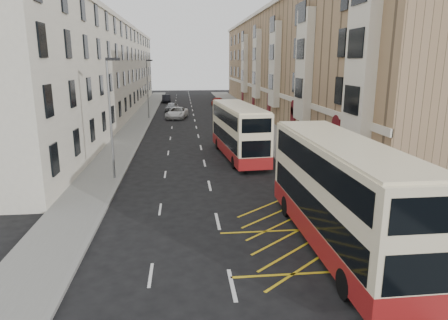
{
  "coord_description": "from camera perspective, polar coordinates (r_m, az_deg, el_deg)",
  "views": [
    {
      "loc": [
        -1.63,
        -14.89,
        7.9
      ],
      "look_at": [
        0.65,
        7.07,
        2.44
      ],
      "focal_mm": 32.0,
      "sensor_mm": 36.0,
      "label": 1
    }
  ],
  "objects": [
    {
      "name": "terrace_right",
      "position": [
        62.49,
        9.66,
        13.36
      ],
      "size": [
        10.75,
        79.0,
        15.25
      ],
      "color": "#9B7A5A",
      "rests_on": "ground"
    },
    {
      "name": "street_lamp_near",
      "position": [
        27.5,
        -15.87,
        6.55
      ],
      "size": [
        0.93,
        0.18,
        8.0
      ],
      "color": "gray",
      "rests_on": "pavement_left"
    },
    {
      "name": "double_decker_front",
      "position": [
        17.67,
        16.25,
        -4.77
      ],
      "size": [
        2.84,
        11.91,
        4.74
      ],
      "rotation": [
        0.0,
        0.0,
        0.01
      ],
      "color": "beige",
      "rests_on": "ground"
    },
    {
      "name": "double_decker_rear",
      "position": [
        33.37,
        2.1,
        4.14
      ],
      "size": [
        3.51,
        11.26,
        4.42
      ],
      "rotation": [
        0.0,
        0.0,
        0.09
      ],
      "color": "beige",
      "rests_on": "ground"
    },
    {
      "name": "car_silver",
      "position": [
        65.92,
        -7.51,
        7.53
      ],
      "size": [
        2.37,
        4.5,
        1.46
      ],
      "primitive_type": "imported",
      "rotation": [
        0.0,
        0.0,
        -0.16
      ],
      "color": "#919498",
      "rests_on": "ground"
    },
    {
      "name": "car_dark",
      "position": [
        80.69,
        -8.26,
        8.67
      ],
      "size": [
        1.89,
        4.7,
        1.52
      ],
      "primitive_type": "imported",
      "rotation": [
        0.0,
        0.0,
        0.06
      ],
      "color": "black",
      "rests_on": "ground"
    },
    {
      "name": "terrace_left",
      "position": [
        61.55,
        -17.37,
        11.99
      ],
      "size": [
        9.18,
        79.0,
        13.25
      ],
      "color": "silver",
      "rests_on": "ground"
    },
    {
      "name": "white_van",
      "position": [
        57.69,
        -6.74,
        6.71
      ],
      "size": [
        3.5,
        5.97,
        1.56
      ],
      "primitive_type": "imported",
      "rotation": [
        0.0,
        0.0,
        -0.17
      ],
      "color": "white",
      "rests_on": "ground"
    },
    {
      "name": "pedestrian_far",
      "position": [
        20.69,
        18.1,
        -6.52
      ],
      "size": [
        0.99,
        0.69,
        1.55
      ],
      "primitive_type": "imported",
      "rotation": [
        0.0,
        0.0,
        2.76
      ],
      "color": "black",
      "rests_on": "pavement_right"
    },
    {
      "name": "car_red",
      "position": [
        75.37,
        -0.89,
        8.41
      ],
      "size": [
        2.97,
        5.13,
        1.4
      ],
      "primitive_type": "imported",
      "rotation": [
        0.0,
        0.0,
        2.92
      ],
      "color": "#9A100A",
      "rests_on": "ground"
    },
    {
      "name": "pavement_right",
      "position": [
        46.57,
        6.11,
        4.14
      ],
      "size": [
        4.0,
        120.0,
        0.15
      ],
      "primitive_type": "cube",
      "color": "slate",
      "rests_on": "ground"
    },
    {
      "name": "guard_railing",
      "position": [
        23.19,
        14.29,
        -4.23
      ],
      "size": [
        0.06,
        6.56,
        1.01
      ],
      "color": "red",
      "rests_on": "pavement_right"
    },
    {
      "name": "pedestrian_mid",
      "position": [
        20.46,
        25.03,
        -6.89
      ],
      "size": [
        1.11,
        0.99,
        1.9
      ],
      "primitive_type": "imported",
      "rotation": [
        0.0,
        0.0,
        0.35
      ],
      "color": "black",
      "rests_on": "pavement_right"
    },
    {
      "name": "kerb_left",
      "position": [
        45.78,
        -11.34,
        3.78
      ],
      "size": [
        0.25,
        120.0,
        0.15
      ],
      "primitive_type": "cube",
      "color": "gray",
      "rests_on": "ground"
    },
    {
      "name": "street_lamp_far",
      "position": [
        57.18,
        -10.83,
        10.38
      ],
      "size": [
        0.93,
        0.18,
        8.0
      ],
      "color": "gray",
      "rests_on": "pavement_left"
    },
    {
      "name": "bus_shelter",
      "position": [
        18.52,
        27.21,
        -5.84
      ],
      "size": [
        1.65,
        4.25,
        2.7
      ],
      "color": "black",
      "rests_on": "pavement_right"
    },
    {
      "name": "kerb_right",
      "position": [
        46.2,
        3.68,
        4.11
      ],
      "size": [
        0.25,
        120.0,
        0.15
      ],
      "primitive_type": "cube",
      "color": "gray",
      "rests_on": "ground"
    },
    {
      "name": "pavement_left",
      "position": [
        45.94,
        -13.2,
        3.72
      ],
      "size": [
        3.0,
        120.0,
        0.15
      ],
      "primitive_type": "cube",
      "color": "slate",
      "rests_on": "ground"
    },
    {
      "name": "ground",
      "position": [
        16.94,
        0.3,
        -13.91
      ],
      "size": [
        200.0,
        200.0,
        0.0
      ],
      "primitive_type": "plane",
      "color": "black",
      "rests_on": "ground"
    },
    {
      "name": "road_markings",
      "position": [
        60.43,
        -4.36,
        6.35
      ],
      "size": [
        10.0,
        110.0,
        0.01
      ],
      "primitive_type": null,
      "color": "silver",
      "rests_on": "ground"
    },
    {
      "name": "litter_bin",
      "position": [
        18.96,
        24.53,
        -9.97
      ],
      "size": [
        0.56,
        0.56,
        0.94
      ],
      "color": "black",
      "rests_on": "pavement_right"
    },
    {
      "name": "pedestrian_near",
      "position": [
        19.21,
        22.64,
        -8.25
      ],
      "size": [
        0.75,
        0.68,
        1.72
      ],
      "primitive_type": "imported",
      "rotation": [
        0.0,
        0.0,
        3.68
      ],
      "color": "black",
      "rests_on": "pavement_right"
    }
  ]
}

